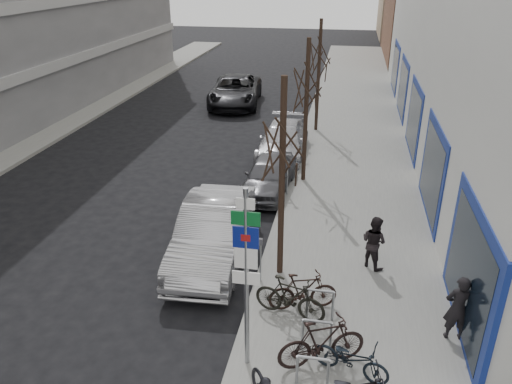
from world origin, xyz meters
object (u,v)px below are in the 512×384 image
at_px(lane_car, 235,91).
at_px(parked_car_front, 213,232).
at_px(bike_near_right, 322,342).
at_px(pedestrian_far, 374,242).
at_px(tree_near, 283,134).
at_px(parked_car_mid, 269,175).
at_px(tree_mid, 307,78).
at_px(bike_mid_inner, 290,297).
at_px(highway_sign_pole, 246,271).
at_px(parked_car_back, 283,141).
at_px(meter_front, 261,256).
at_px(tree_far, 320,49).
at_px(pedestrian_near, 458,308).
at_px(meter_back, 303,129).
at_px(bike_far_inner, 303,291).
at_px(bike_mid_curb, 351,356).
at_px(meter_mid, 287,175).
at_px(bike_rack, 317,332).

bearing_deg(lane_car, parked_car_front, -85.56).
height_order(bike_near_right, pedestrian_far, pedestrian_far).
distance_m(tree_near, parked_car_mid, 6.56).
height_order(tree_mid, bike_mid_inner, tree_mid).
distance_m(tree_mid, pedestrian_far, 7.02).
bearing_deg(highway_sign_pole, parked_car_mid, 96.36).
bearing_deg(parked_car_back, bike_mid_inner, -81.40).
relative_size(meter_front, parked_car_mid, 0.32).
distance_m(highway_sign_pole, parked_car_front, 4.79).
bearing_deg(tree_far, pedestrian_near, -74.26).
relative_size(highway_sign_pole, tree_near, 0.76).
distance_m(lane_car, pedestrian_near, 21.63).
xyz_separation_m(meter_back, bike_far_inner, (1.21, -11.99, -0.25)).
bearing_deg(bike_mid_curb, bike_far_inner, 48.58).
relative_size(meter_mid, parked_car_mid, 0.32).
bearing_deg(bike_mid_curb, meter_mid, 33.43).
height_order(tree_near, bike_mid_inner, tree_near).
distance_m(bike_mid_inner, parked_car_back, 11.33).
distance_m(meter_mid, bike_mid_curb, 8.79).
height_order(bike_far_inner, parked_car_back, parked_car_back).
bearing_deg(meter_back, parked_car_back, -123.54).
height_order(tree_mid, lane_car, tree_mid).
bearing_deg(bike_far_inner, meter_mid, -6.93).
relative_size(highway_sign_pole, tree_mid, 0.76).
height_order(meter_mid, parked_car_mid, meter_mid).
bearing_deg(tree_far, meter_front, -91.91).
bearing_deg(parked_car_back, bike_mid_curb, -76.22).
bearing_deg(bike_mid_inner, pedestrian_far, -22.59).
relative_size(parked_car_back, lane_car, 0.79).
distance_m(meter_mid, bike_far_inner, 6.60).
xyz_separation_m(highway_sign_pole, bike_mid_curb, (2.14, 0.05, -1.82)).
xyz_separation_m(bike_mid_inner, lane_car, (-5.68, 19.42, 0.16)).
bearing_deg(meter_back, pedestrian_far, -73.30).
bearing_deg(highway_sign_pole, meter_mid, 91.68).
bearing_deg(pedestrian_far, tree_near, 56.07).
bearing_deg(lane_car, bike_mid_inner, -79.81).
height_order(parked_car_front, parked_car_mid, parked_car_front).
relative_size(meter_mid, bike_near_right, 0.66).
height_order(tree_near, bike_far_inner, tree_near).
distance_m(tree_near, parked_car_back, 10.04).
bearing_deg(bike_rack, parked_car_back, 101.07).
distance_m(tree_mid, parked_car_back, 4.61).
bearing_deg(meter_back, tree_far, 79.80).
bearing_deg(pedestrian_near, bike_mid_curb, 29.66).
relative_size(highway_sign_pole, parked_car_front, 0.82).
height_order(tree_near, tree_far, same).
height_order(highway_sign_pole, parked_car_front, highway_sign_pole).
bearing_deg(tree_near, pedestrian_near, -24.33).
bearing_deg(tree_mid, meter_mid, -106.70).
height_order(bike_mid_inner, pedestrian_near, pedestrian_near).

